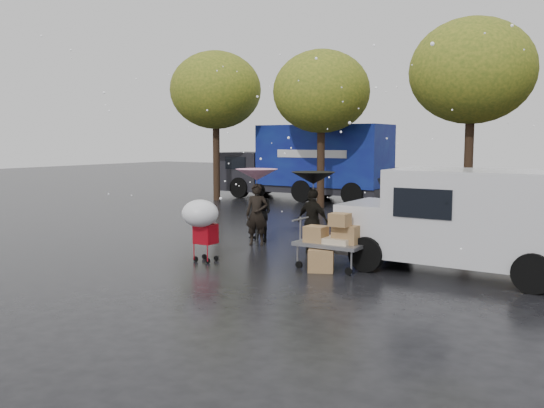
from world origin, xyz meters
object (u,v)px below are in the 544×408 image
Objects in this scene: shopping_cart at (201,217)px; white_van at (465,219)px; person_pink at (257,214)px; vendor_cart at (333,237)px; person_black at (313,221)px; blue_truck at (308,162)px; yellow_taxi at (520,194)px.

white_van reaches higher than shopping_cart.
person_pink reaches higher than vendor_cart.
person_black is at bearing -28.27° from person_pink.
blue_truck reaches higher than white_van.
blue_truck reaches higher than person_pink.
white_van reaches higher than vendor_cart.
shopping_cart is 5.81m from white_van.
person_pink is 12.58m from yellow_taxi.
person_pink is 0.20× the size of blue_truck.
white_van reaches higher than person_pink.
white_van is 15.41m from blue_truck.
person_pink reaches higher than yellow_taxi.
person_black is at bearing 155.99° from yellow_taxi.
person_black is at bearing 54.20° from shopping_cart.
vendor_cart is 1.04× the size of shopping_cart.
shopping_cart is 0.30× the size of white_van.
blue_truck reaches higher than vendor_cart.
white_van is at bearing 173.59° from yellow_taxi.
person_pink is 5.60m from white_van.
person_pink is at bearing 152.91° from vendor_cart.
yellow_taxi is at bearing 3.14° from blue_truck.
shopping_cart reaches higher than yellow_taxi.
person_black is 0.33× the size of white_van.
vendor_cart is at bearing 18.96° from shopping_cart.
person_pink is 3.45m from vendor_cart.
shopping_cart is at bearing -106.39° from person_pink.
yellow_taxi is at bearing 72.41° from shopping_cart.
person_black is 0.40× the size of yellow_taxi.
white_van is (3.72, -0.15, 0.35)m from person_black.
yellow_taxi is at bearing -92.22° from person_black.
person_pink is 2.58m from shopping_cart.
vendor_cart is 0.31× the size of white_van.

